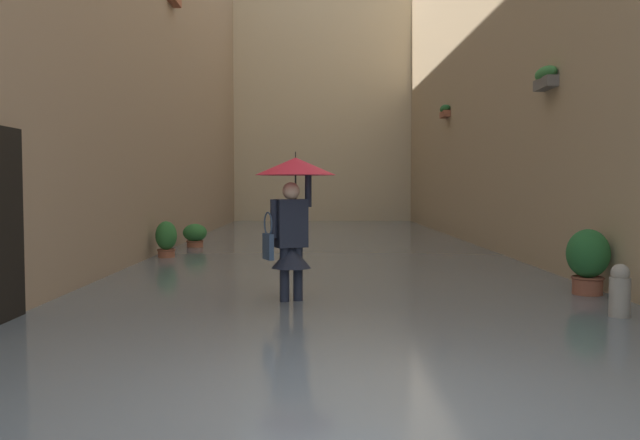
# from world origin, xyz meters

# --- Properties ---
(ground_plane) EXTENTS (60.00, 60.00, 0.00)m
(ground_plane) POSITION_xyz_m (0.00, -11.61, 0.00)
(ground_plane) COLOR slate
(flood_water) EXTENTS (8.07, 29.22, 0.12)m
(flood_water) POSITION_xyz_m (0.00, -11.61, 0.06)
(flood_water) COLOR slate
(flood_water) RESTS_ON ground_plane
(building_facade_far) EXTENTS (10.87, 1.80, 9.34)m
(building_facade_far) POSITION_xyz_m (0.00, -24.12, 4.67)
(building_facade_far) COLOR beige
(building_facade_far) RESTS_ON ground_plane
(person_wading) EXTENTS (1.02, 1.02, 1.99)m
(person_wading) POSITION_xyz_m (0.58, -4.19, 1.40)
(person_wading) COLOR black
(person_wading) RESTS_ON ground_plane
(potted_plant_near_right) EXTENTS (0.56, 0.56, 0.67)m
(potted_plant_near_right) POSITION_xyz_m (3.15, -11.59, 0.39)
(potted_plant_near_right) COLOR #9E563D
(potted_plant_near_right) RESTS_ON ground_plane
(potted_plant_mid_left) EXTENTS (0.56, 0.56, 1.00)m
(potted_plant_mid_left) POSITION_xyz_m (-3.33, -4.66, 0.56)
(potted_plant_mid_left) COLOR brown
(potted_plant_mid_left) RESTS_ON ground_plane
(potted_plant_mid_right) EXTENTS (0.43, 0.43, 0.86)m
(potted_plant_mid_right) POSITION_xyz_m (3.32, -9.31, 0.46)
(potted_plant_mid_right) COLOR #9E563D
(potted_plant_mid_right) RESTS_ON ground_plane
(mooring_bollard) EXTENTS (0.23, 0.23, 0.71)m
(mooring_bollard) POSITION_xyz_m (-3.06, -3.14, 0.36)
(mooring_bollard) COLOR gray
(mooring_bollard) RESTS_ON ground_plane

